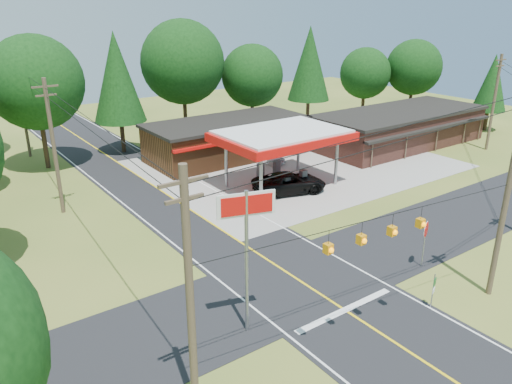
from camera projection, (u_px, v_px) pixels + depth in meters
ground at (299, 281)px, 28.31m from camera, size 120.00×120.00×0.00m
main_highway at (299, 281)px, 28.31m from camera, size 8.00×120.00×0.02m
cross_road at (299, 281)px, 28.31m from camera, size 70.00×7.00×0.02m
lane_center_yellow at (299, 280)px, 28.31m from camera, size 0.15×110.00×0.00m
gas_canopy at (282, 138)px, 41.58m from camera, size 10.60×7.40×4.88m
convenience_store at (228, 139)px, 50.54m from camera, size 16.40×7.55×3.80m
strip_building at (399, 127)px, 55.05m from camera, size 20.40×8.75×3.80m
utility_pole_near_right at (508, 191)px, 24.99m from camera, size 1.80×0.30×11.50m
utility_pole_near_left at (190, 294)px, 17.49m from camera, size 1.80×0.30×10.00m
utility_pole_far_left at (54, 146)px, 35.76m from camera, size 1.80×0.30×10.00m
utility_pole_far_right at (494, 101)px, 51.87m from camera, size 1.80×0.30×10.00m
utility_pole_north at (23, 111)px, 49.64m from camera, size 0.30×0.30×9.50m
overhead_beacons at (378, 220)px, 21.01m from camera, size 17.04×2.04×1.03m
treeline_backdrop at (134, 91)px, 44.33m from camera, size 70.27×51.59×13.30m
suv_car at (289, 183)px, 41.23m from camera, size 7.67×7.67×1.70m
sedan_car at (267, 156)px, 49.04m from camera, size 4.41×4.41×1.32m
big_stop_sign at (247, 229)px, 22.15m from camera, size 2.58×0.87×7.19m
octagonal_stop_sign at (426, 233)px, 29.06m from camera, size 0.93×0.45×2.95m
route_sign_post at (434, 288)px, 25.41m from camera, size 0.39×0.17×1.97m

